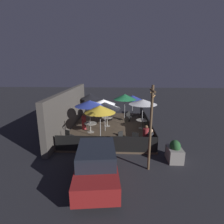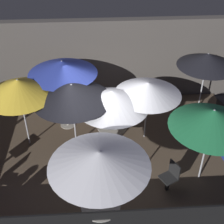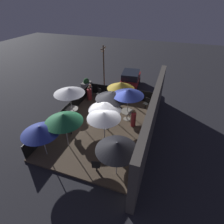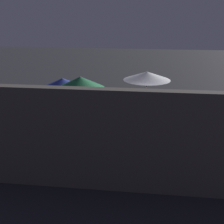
# 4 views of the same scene
# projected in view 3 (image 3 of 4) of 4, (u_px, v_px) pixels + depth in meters

# --- Properties ---
(ground_plane) EXTENTS (60.00, 60.00, 0.00)m
(ground_plane) POSITION_uv_depth(u_px,v_px,m) (103.00, 127.00, 12.50)
(ground_plane) COLOR #26262B
(patio_deck) EXTENTS (8.86, 6.09, 0.12)m
(patio_deck) POSITION_uv_depth(u_px,v_px,m) (103.00, 126.00, 12.47)
(patio_deck) COLOR brown
(patio_deck) RESTS_ON ground_plane
(building_wall) EXTENTS (10.46, 0.36, 3.16)m
(building_wall) POSITION_uv_depth(u_px,v_px,m) (152.00, 117.00, 10.73)
(building_wall) COLOR #4C4742
(building_wall) RESTS_ON ground_plane
(fence_front) EXTENTS (8.66, 0.05, 0.95)m
(fence_front) POSITION_uv_depth(u_px,v_px,m) (66.00, 112.00, 12.99)
(fence_front) COLOR black
(fence_front) RESTS_ON patio_deck
(fence_side_left) EXTENTS (0.05, 5.89, 0.95)m
(fence_side_left) POSITION_uv_depth(u_px,v_px,m) (121.00, 92.00, 15.61)
(fence_side_left) COLOR black
(fence_side_left) RESTS_ON patio_deck
(patio_umbrella_0) EXTENTS (2.17, 2.17, 2.46)m
(patio_umbrella_0) POSITION_uv_depth(u_px,v_px,m) (128.00, 92.00, 11.82)
(patio_umbrella_0) COLOR #B2B2B7
(patio_umbrella_0) RESTS_ON patio_deck
(patio_umbrella_1) EXTENTS (2.18, 2.18, 2.38)m
(patio_umbrella_1) POSITION_uv_depth(u_px,v_px,m) (69.00, 91.00, 12.15)
(patio_umbrella_1) COLOR #B2B2B7
(patio_umbrella_1) RESTS_ON patio_deck
(patio_umbrella_2) EXTENTS (2.16, 2.16, 2.05)m
(patio_umbrella_2) POSITION_uv_depth(u_px,v_px,m) (105.00, 106.00, 11.24)
(patio_umbrella_2) COLOR #B2B2B7
(patio_umbrella_2) RESTS_ON patio_deck
(patio_umbrella_3) EXTENTS (2.04, 2.04, 2.07)m
(patio_umbrella_3) POSITION_uv_depth(u_px,v_px,m) (40.00, 130.00, 9.17)
(patio_umbrella_3) COLOR #B2B2B7
(patio_umbrella_3) RESTS_ON patio_deck
(patio_umbrella_4) EXTENTS (2.07, 2.07, 2.36)m
(patio_umbrella_4) POSITION_uv_depth(u_px,v_px,m) (121.00, 85.00, 13.07)
(patio_umbrella_4) COLOR #B2B2B7
(patio_umbrella_4) RESTS_ON patio_deck
(patio_umbrella_5) EXTENTS (2.14, 2.14, 2.35)m
(patio_umbrella_5) POSITION_uv_depth(u_px,v_px,m) (63.00, 118.00, 9.61)
(patio_umbrella_5) COLOR #B2B2B7
(patio_umbrella_5) RESTS_ON patio_deck
(patio_umbrella_6) EXTENTS (2.03, 2.03, 2.21)m
(patio_umbrella_6) POSITION_uv_depth(u_px,v_px,m) (117.00, 146.00, 7.98)
(patio_umbrella_6) COLOR #B2B2B7
(patio_umbrella_6) RESTS_ON patio_deck
(patio_umbrella_7) EXTENTS (2.05, 2.05, 2.06)m
(patio_umbrella_7) POSITION_uv_depth(u_px,v_px,m) (104.00, 115.00, 10.25)
(patio_umbrella_7) COLOR #B2B2B7
(patio_umbrella_7) RESTS_ON patio_deck
(patio_umbrella_8) EXTENTS (2.30, 2.30, 2.26)m
(patio_umbrella_8) POSITION_uv_depth(u_px,v_px,m) (112.00, 95.00, 12.00)
(patio_umbrella_8) COLOR #B2B2B7
(patio_umbrella_8) RESTS_ON patio_deck
(dining_table_0) EXTENTS (0.96, 0.96, 0.71)m
(dining_table_0) POSITION_uv_depth(u_px,v_px,m) (127.00, 113.00, 12.75)
(dining_table_0) COLOR #9E998E
(dining_table_0) RESTS_ON patio_deck
(dining_table_1) EXTENTS (0.93, 0.93, 0.70)m
(dining_table_1) POSITION_uv_depth(u_px,v_px,m) (72.00, 110.00, 13.05)
(dining_table_1) COLOR #9E998E
(dining_table_1) RESTS_ON patio_deck
(dining_table_2) EXTENTS (0.91, 0.91, 0.76)m
(dining_table_2) POSITION_uv_depth(u_px,v_px,m) (105.00, 121.00, 11.89)
(dining_table_2) COLOR #9E998E
(dining_table_2) RESTS_ON patio_deck
(patio_chair_0) EXTENTS (0.54, 0.54, 0.92)m
(patio_chair_0) POSITION_uv_depth(u_px,v_px,m) (146.00, 103.00, 14.05)
(patio_chair_0) COLOR black
(patio_chair_0) RESTS_ON patio_deck
(patio_chair_1) EXTENTS (0.57, 0.57, 0.95)m
(patio_chair_1) POSITION_uv_depth(u_px,v_px,m) (110.00, 95.00, 15.08)
(patio_chair_1) COLOR black
(patio_chair_1) RESTS_ON patio_deck
(patio_chair_2) EXTENTS (0.48, 0.48, 0.91)m
(patio_chair_2) POSITION_uv_depth(u_px,v_px,m) (96.00, 165.00, 8.90)
(patio_chair_2) COLOR black
(patio_chair_2) RESTS_ON patio_deck
(patio_chair_3) EXTENTS (0.54, 0.54, 0.91)m
(patio_chair_3) POSITION_uv_depth(u_px,v_px,m) (71.00, 129.00, 11.35)
(patio_chair_3) COLOR black
(patio_chair_3) RESTS_ON patio_deck
(patio_chair_4) EXTENTS (0.48, 0.48, 0.92)m
(patio_chair_4) POSITION_uv_depth(u_px,v_px,m) (99.00, 93.00, 15.43)
(patio_chair_4) COLOR black
(patio_chair_4) RESTS_ON patio_deck
(patron_0) EXTENTS (0.44, 0.44, 1.20)m
(patron_0) POSITION_uv_depth(u_px,v_px,m) (91.00, 90.00, 15.77)
(patron_0) COLOR #333338
(patron_0) RESTS_ON patio_deck
(patron_1) EXTENTS (0.38, 0.38, 1.31)m
(patron_1) POSITION_uv_depth(u_px,v_px,m) (133.00, 119.00, 12.08)
(patron_1) COLOR maroon
(patron_1) RESTS_ON patio_deck
(patron_2) EXTENTS (0.44, 0.44, 1.21)m
(patron_2) POSITION_uv_depth(u_px,v_px,m) (89.00, 94.00, 15.24)
(patron_2) COLOR maroon
(patron_2) RESTS_ON patio_deck
(planter_box) EXTENTS (1.04, 0.73, 1.16)m
(planter_box) POSITION_uv_depth(u_px,v_px,m) (87.00, 85.00, 17.20)
(planter_box) COLOR gray
(planter_box) RESTS_ON ground_plane
(light_post) EXTENTS (1.10, 0.12, 4.15)m
(light_post) POSITION_uv_depth(u_px,v_px,m) (104.00, 66.00, 16.49)
(light_post) COLOR brown
(light_post) RESTS_ON ground_plane
(parked_car_0) EXTENTS (4.02, 2.11, 1.62)m
(parked_car_0) POSITION_uv_depth(u_px,v_px,m) (130.00, 79.00, 17.42)
(parked_car_0) COLOR maroon
(parked_car_0) RESTS_ON ground_plane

